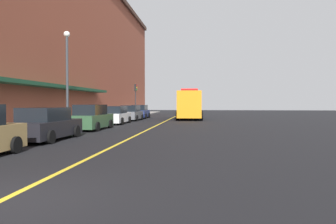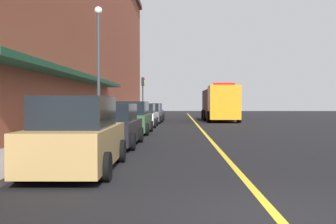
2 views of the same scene
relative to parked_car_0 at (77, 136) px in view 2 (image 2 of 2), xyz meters
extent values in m
plane|color=black|center=(3.95, 21.10, -0.85)|extent=(112.00, 112.00, 0.00)
cube|color=gray|center=(-2.25, 21.10, -0.78)|extent=(2.40, 70.00, 0.15)
cube|color=gold|center=(3.95, 21.10, -0.85)|extent=(0.16, 70.00, 0.01)
cube|color=brown|center=(-8.69, 20.10, 7.44)|extent=(10.47, 64.00, 16.59)
cube|color=#19472D|center=(-2.90, 12.10, 2.25)|extent=(1.20, 22.40, 0.24)
cube|color=#A5844C|center=(0.00, 0.06, -0.22)|extent=(1.89, 4.64, 0.91)
cube|color=black|center=(0.00, -0.17, 0.61)|extent=(1.66, 2.56, 0.75)
cylinder|color=black|center=(-0.94, 1.47, -0.53)|extent=(0.24, 0.65, 0.64)
cylinder|color=black|center=(0.87, 1.51, -0.53)|extent=(0.24, 0.65, 0.64)
cylinder|color=black|center=(-0.87, -1.38, -0.53)|extent=(0.24, 0.65, 0.64)
cylinder|color=black|center=(0.93, -1.34, -0.53)|extent=(0.24, 0.65, 0.64)
cube|color=black|center=(-0.07, 5.79, -0.27)|extent=(1.86, 4.81, 0.81)
cube|color=black|center=(-0.07, 5.55, 0.47)|extent=(1.66, 2.65, 0.67)
cylinder|color=black|center=(-0.99, 7.29, -0.53)|extent=(0.22, 0.64, 0.64)
cylinder|color=black|center=(0.87, 7.28, -0.53)|extent=(0.22, 0.64, 0.64)
cylinder|color=black|center=(-1.00, 4.31, -0.53)|extent=(0.22, 0.64, 0.64)
cylinder|color=black|center=(0.85, 4.30, -0.53)|extent=(0.22, 0.64, 0.64)
cube|color=#2D5133|center=(-0.03, 12.30, -0.24)|extent=(1.82, 4.72, 0.88)
cube|color=black|center=(-0.03, 12.06, 0.56)|extent=(1.62, 2.60, 0.72)
cylinder|color=black|center=(-0.91, 13.76, -0.53)|extent=(0.23, 0.64, 0.64)
cylinder|color=black|center=(0.88, 13.74, -0.53)|extent=(0.23, 0.64, 0.64)
cylinder|color=black|center=(-0.94, 10.85, -0.53)|extent=(0.23, 0.64, 0.64)
cylinder|color=black|center=(0.85, 10.83, -0.53)|extent=(0.23, 0.64, 0.64)
cube|color=silver|center=(0.00, 18.65, -0.28)|extent=(1.72, 4.51, 0.79)
cube|color=black|center=(0.00, 18.43, 0.44)|extent=(1.55, 2.48, 0.65)
cylinder|color=black|center=(-0.87, 20.05, -0.53)|extent=(0.22, 0.64, 0.64)
cylinder|color=black|center=(0.87, 20.05, -0.53)|extent=(0.22, 0.64, 0.64)
cylinder|color=black|center=(-0.87, 17.26, -0.53)|extent=(0.22, 0.64, 0.64)
cylinder|color=black|center=(0.87, 17.26, -0.53)|extent=(0.22, 0.64, 0.64)
cube|color=#595B60|center=(0.08, 24.35, -0.28)|extent=(1.92, 4.25, 0.80)
cube|color=black|center=(0.08, 24.14, 0.46)|extent=(1.69, 2.36, 0.66)
cylinder|color=black|center=(-0.80, 25.67, -0.53)|extent=(0.24, 0.65, 0.64)
cylinder|color=black|center=(1.03, 25.63, -0.53)|extent=(0.24, 0.65, 0.64)
cylinder|color=black|center=(-0.86, 23.07, -0.53)|extent=(0.24, 0.65, 0.64)
cylinder|color=black|center=(0.96, 23.02, -0.53)|extent=(0.24, 0.65, 0.64)
cube|color=navy|center=(0.06, 29.42, -0.27)|extent=(1.87, 4.44, 0.82)
cube|color=black|center=(0.06, 29.20, 0.48)|extent=(1.66, 2.45, 0.67)
cylinder|color=black|center=(-0.88, 30.78, -0.53)|extent=(0.23, 0.64, 0.64)
cylinder|color=black|center=(0.96, 30.80, -0.53)|extent=(0.23, 0.64, 0.64)
cylinder|color=black|center=(-0.85, 28.04, -0.53)|extent=(0.23, 0.64, 0.64)
cylinder|color=black|center=(0.99, 28.06, -0.53)|extent=(0.23, 0.64, 0.64)
cube|color=orange|center=(6.38, 24.74, 0.89)|extent=(2.60, 2.68, 2.89)
cube|color=#3F3F42|center=(6.33, 29.67, 0.77)|extent=(2.64, 6.46, 2.66)
cube|color=red|center=(6.38, 24.74, 2.45)|extent=(1.81, 0.62, 0.24)
cylinder|color=black|center=(7.69, 24.85, -0.35)|extent=(0.31, 1.00, 1.00)
cylinder|color=black|center=(5.08, 24.83, -0.35)|extent=(0.31, 1.00, 1.00)
cylinder|color=black|center=(7.65, 28.88, -0.35)|extent=(0.31, 1.00, 1.00)
cylinder|color=black|center=(5.04, 28.85, -0.35)|extent=(0.31, 1.00, 1.00)
cylinder|color=black|center=(7.62, 31.48, -0.35)|extent=(0.31, 1.00, 1.00)
cylinder|color=black|center=(5.01, 31.45, -0.35)|extent=(0.31, 1.00, 1.00)
cylinder|color=#4C4C51|center=(-1.40, 13.82, -0.18)|extent=(0.07, 0.07, 1.05)
cube|color=black|center=(-1.40, 13.82, 0.49)|extent=(0.14, 0.18, 0.28)
cylinder|color=#4C4C51|center=(-1.40, 11.40, -0.18)|extent=(0.07, 0.07, 1.05)
cube|color=black|center=(-1.40, 11.40, 0.49)|extent=(0.14, 0.18, 0.28)
cylinder|color=#33383D|center=(-2.00, 12.70, 2.55)|extent=(0.18, 0.18, 6.50)
sphere|color=white|center=(-2.00, 12.70, 6.02)|extent=(0.44, 0.44, 0.44)
cylinder|color=#232326|center=(-1.35, 33.38, 1.00)|extent=(0.14, 0.14, 3.40)
cube|color=black|center=(-1.35, 33.38, 3.15)|extent=(0.28, 0.36, 0.90)
sphere|color=red|center=(-1.19, 33.38, 3.45)|extent=(0.16, 0.16, 0.16)
sphere|color=gold|center=(-1.19, 33.38, 3.15)|extent=(0.16, 0.16, 0.16)
sphere|color=green|center=(-1.19, 33.38, 2.85)|extent=(0.16, 0.16, 0.16)
camera|label=1|loc=(7.80, -9.67, 1.02)|focal=34.26mm
camera|label=2|loc=(2.49, -9.84, 0.82)|focal=43.06mm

